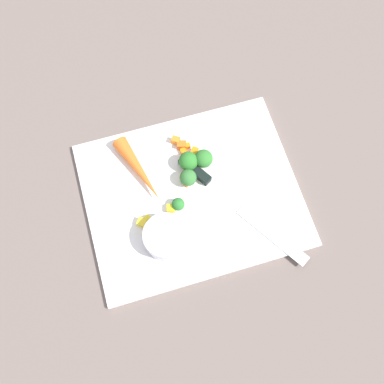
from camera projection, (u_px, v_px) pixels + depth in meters
name	position (u px, v px, depth m)	size (l,w,h in m)	color
ground_plane	(192.00, 196.00, 0.94)	(4.00, 4.00, 0.00)	#6D5D57
cutting_board	(192.00, 195.00, 0.93)	(0.44, 0.36, 0.01)	white
prep_bowl	(166.00, 237.00, 0.88)	(0.09, 0.09, 0.04)	#BBB3C2
chef_knife	(218.00, 190.00, 0.92)	(0.20, 0.30, 0.02)	silver
whole_carrot	(139.00, 170.00, 0.93)	(0.03, 0.03, 0.16)	orange
carrot_dice_0	(188.00, 176.00, 0.94)	(0.02, 0.02, 0.01)	orange
carrot_dice_1	(175.00, 141.00, 0.96)	(0.01, 0.02, 0.02)	orange
carrot_dice_2	(187.00, 146.00, 0.96)	(0.01, 0.01, 0.01)	orange
carrot_dice_3	(197.00, 166.00, 0.94)	(0.01, 0.01, 0.01)	orange
carrot_dice_4	(182.00, 145.00, 0.96)	(0.02, 0.02, 0.02)	orange
carrot_dice_5	(197.00, 158.00, 0.95)	(0.01, 0.01, 0.01)	orange
carrot_dice_6	(183.00, 151.00, 0.96)	(0.01, 0.01, 0.01)	orange
carrot_dice_7	(194.00, 173.00, 0.94)	(0.01, 0.01, 0.01)	orange
carrot_dice_8	(195.00, 152.00, 0.95)	(0.02, 0.01, 0.02)	orange
carrot_dice_9	(188.00, 163.00, 0.94)	(0.02, 0.01, 0.02)	orange
carrot_dice_10	(187.00, 184.00, 0.93)	(0.01, 0.01, 0.01)	orange
carrot_dice_11	(188.00, 170.00, 0.94)	(0.01, 0.02, 0.01)	orange
carrot_dice_12	(188.00, 155.00, 0.95)	(0.01, 0.01, 0.01)	orange
pepper_dice_0	(148.00, 219.00, 0.90)	(0.01, 0.01, 0.01)	yellow
pepper_dice_1	(171.00, 208.00, 0.91)	(0.02, 0.02, 0.01)	yellow
pepper_dice_2	(142.00, 222.00, 0.90)	(0.02, 0.02, 0.02)	yellow
broccoli_floret_0	(188.00, 161.00, 0.93)	(0.04, 0.04, 0.05)	#84B658
broccoli_floret_1	(178.00, 204.00, 0.90)	(0.03, 0.03, 0.03)	#94B962
broccoli_floret_2	(204.00, 159.00, 0.93)	(0.04, 0.04, 0.04)	#83BE5D
broccoli_floret_3	(190.00, 177.00, 0.92)	(0.04, 0.04, 0.04)	#82BA65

